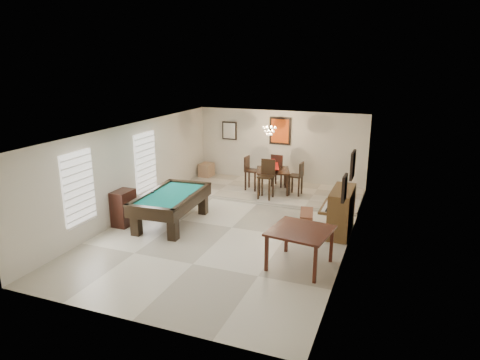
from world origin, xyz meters
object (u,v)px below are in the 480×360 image
Objects in this scene: dining_table at (273,179)px; chandelier at (269,128)px; apothecary_chest at (124,208)px; dining_chair_south at (266,180)px; corner_bench at (206,170)px; square_table at (300,248)px; dining_chair_east at (296,178)px; flower_vase at (273,162)px; dining_chair_north at (279,170)px; dining_chair_west at (252,173)px; pool_table at (172,209)px; upright_piano at (336,211)px; piano_bench at (306,220)px.

chandelier reaches higher than dining_table.
dining_chair_south is at bearing 47.28° from apothecary_chest.
apothecary_chest is at bearing -91.13° from corner_bench.
dining_table reaches higher than square_table.
dining_table is at bearing -89.93° from dining_chair_east.
apothecary_chest is 4.96m from flower_vase.
dining_chair_north is at bearing 74.28° from chandelier.
chandelier is at bearing 103.55° from dining_chair_south.
chandelier is (-0.17, -0.60, 1.52)m from dining_chair_north.
apothecary_chest reaches higher than corner_bench.
dining_chair_north is at bearing 91.28° from flower_vase.
dining_chair_west reaches higher than flower_vase.
pool_table is 2.58× the size of apothecary_chest.
apothecary_chest is 5.50m from dining_chair_north.
dining_chair_west reaches higher than apothecary_chest.
corner_bench is at bearing 0.86° from dining_chair_north.
apothecary_chest is at bearing 63.77° from dining_chair_north.
dining_chair_east reaches higher than apothecary_chest.
square_table is at bearing -48.89° from corner_bench.
pool_table is 2.02× the size of square_table.
chandelier is at bearing 61.58° from pool_table.
dining_chair_north is (-0.01, 1.45, -0.04)m from dining_chair_south.
dining_chair_west is at bearing 142.44° from upright_piano.
dining_chair_east is at bearing 105.10° from square_table.
square_table is 1.09× the size of dining_chair_north.
piano_bench is 3.39× the size of flower_vase.
upright_piano is 3.41m from dining_table.
chandelier is at bearing 125.75° from piano_bench.
square_table is at bearing 18.54° from dining_chair_east.
upright_piano is 1.47× the size of apothecary_chest.
corner_bench is (-2.85, 1.71, -0.36)m from dining_chair_south.
chandelier is at bearing -17.79° from corner_bench.
dining_chair_west reaches higher than dining_table.
dining_chair_north reaches higher than upright_piano.
chandelier is (-0.95, 0.16, 1.55)m from dining_chair_east.
piano_bench is 0.88× the size of apothecary_chest.
piano_bench is at bearing 11.55° from pool_table.
dining_chair_north is (1.79, 4.11, 0.27)m from pool_table.
dining_chair_east is (0.77, -0.05, -0.45)m from flower_vase.
dining_chair_east is at bearing -9.50° from chandelier.
dining_table is at bearing -87.17° from dining_chair_west.
square_table is 5.05m from flower_vase.
chandelier reaches higher than dining_chair_north.
flower_vase reaches higher than piano_bench.
upright_piano is 3.96m from chandelier.
square_table is at bearing -81.25° from piano_bench.
pool_table is at bearing 24.85° from apothecary_chest.
dining_chair_east is at bearing 46.25° from apothecary_chest.
chandelier is (0.53, 0.14, 1.52)m from dining_chair_west.
flower_vase is (1.80, 3.40, 0.69)m from pool_table.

